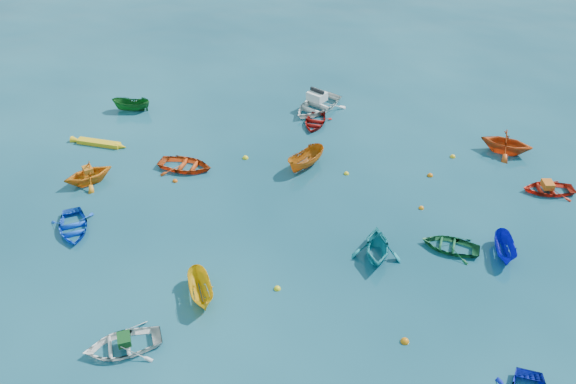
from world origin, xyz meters
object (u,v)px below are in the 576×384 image
at_px(dinghy_white_near, 124,348).
at_px(motorboat_white, 317,109).
at_px(dinghy_blue_sw, 74,230).
at_px(kayak_yellow, 99,145).

xyz_separation_m(dinghy_white_near, motorboat_white, (-1.22, 22.73, 0.00)).
bearing_deg(motorboat_white, dinghy_blue_sw, -94.54).
xyz_separation_m(dinghy_white_near, kayak_yellow, (-11.90, 12.14, 0.00)).
xyz_separation_m(kayak_yellow, motorboat_white, (10.67, 10.59, 0.00)).
distance_m(kayak_yellow, motorboat_white, 15.03).
bearing_deg(dinghy_white_near, dinghy_blue_sw, -167.89).
height_order(dinghy_blue_sw, kayak_yellow, dinghy_blue_sw).
relative_size(dinghy_white_near, kayak_yellow, 0.87).
bearing_deg(motorboat_white, kayak_yellow, -121.08).
height_order(dinghy_blue_sw, motorboat_white, motorboat_white).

